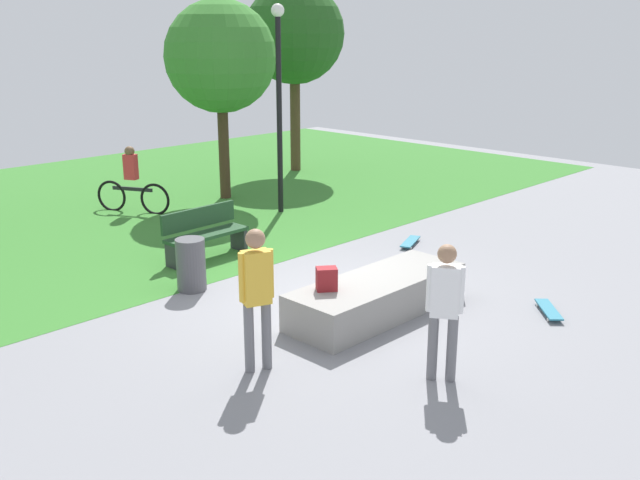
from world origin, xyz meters
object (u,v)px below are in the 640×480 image
concrete_ledge (378,296)px  skater_performing_trick (445,303)px  trash_bin (191,265)px  cyclist_on_bicycle (132,184)px  lamp_post (279,90)px  tree_leaning_ash (220,57)px  skater_watching (257,289)px  tree_tall_oak (294,34)px  park_bench_far_right (204,232)px  skateboard_by_ledge (549,310)px  skateboard_spare (410,242)px  backpack_on_ledge (327,279)px

concrete_ledge → skater_performing_trick: 2.23m
skater_performing_trick → trash_bin: bearing=93.4°
cyclist_on_bicycle → lamp_post: bearing=-44.8°
tree_leaning_ash → cyclist_on_bicycle: tree_leaning_ash is taller
skater_performing_trick → trash_bin: 4.61m
tree_leaning_ash → lamp_post: size_ratio=1.04×
skater_watching → tree_tall_oak: bearing=44.4°
lamp_post → park_bench_far_right: bearing=-154.6°
skateboard_by_ledge → cyclist_on_bicycle: bearing=96.0°
park_bench_far_right → trash_bin: park_bench_far_right is taller
cyclist_on_bicycle → skateboard_spare: bearing=-68.8°
concrete_ledge → skater_watching: size_ratio=1.65×
skateboard_by_ledge → park_bench_far_right: (-1.90, 5.67, 0.42)m
skater_performing_trick → tree_leaning_ash: (4.10, 9.26, 2.36)m
skater_watching → tree_leaning_ash: (5.44, 7.54, 2.29)m
tree_leaning_ash → cyclist_on_bicycle: (-2.34, 0.35, -2.70)m
skater_watching → lamp_post: bearing=45.6°
park_bench_far_right → skater_performing_trick: bearing=-98.6°
skater_watching → lamp_post: lamp_post is taller
concrete_ledge → skater_performing_trick: skater_performing_trick is taller
concrete_ledge → park_bench_far_right: size_ratio=1.80×
skateboard_spare → lamp_post: (0.01, 3.67, 2.63)m
skater_watching → skateboard_by_ledge: skater_watching is taller
concrete_ledge → tree_tall_oak: tree_tall_oak is taller
backpack_on_ledge → concrete_ledge: bearing=24.2°
skater_watching → concrete_ledge: bearing=3.1°
tree_leaning_ash → skateboard_by_ledge: bearing=-98.3°
skateboard_spare → cyclist_on_bicycle: cyclist_on_bicycle is taller
concrete_ledge → tree_tall_oak: bearing=52.5°
tree_tall_oak → skater_watching: bearing=-135.6°
skater_watching → tree_leaning_ash: 9.58m
skateboard_spare → tree_leaning_ash: bearing=89.9°
skateboard_spare → lamp_post: 4.52m
tree_tall_oak → lamp_post: tree_tall_oak is taller
skateboard_by_ledge → trash_bin: (-3.03, 4.50, 0.35)m
backpack_on_ledge → tree_tall_oak: (7.57, 8.57, 3.12)m
park_bench_far_right → cyclist_on_bicycle: bearing=76.9°
skater_watching → cyclist_on_bicycle: (3.11, 7.89, -0.41)m
skater_performing_trick → park_bench_far_right: (0.86, 5.74, -0.49)m
skater_watching → tree_leaning_ash: bearing=54.2°
concrete_ledge → skater_watching: 2.50m
skater_performing_trick → backpack_on_ledge: bearing=84.9°
tree_tall_oak → concrete_ledge: bearing=-127.5°
skater_performing_trick → cyclist_on_bicycle: skater_performing_trick is taller
backpack_on_ledge → cyclist_on_bicycle: 7.73m
concrete_ledge → tree_tall_oak: (6.72, 8.77, 3.55)m
skateboard_by_ledge → tree_tall_oak: (4.99, 10.56, 3.75)m
skateboard_spare → tree_tall_oak: size_ratio=0.16×
skater_performing_trick → tree_tall_oak: (7.76, 10.62, 2.85)m
backpack_on_ledge → trash_bin: backpack_on_ledge is taller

